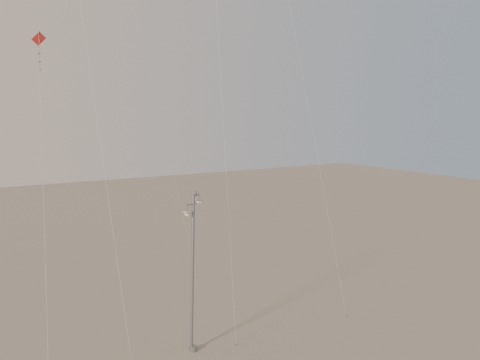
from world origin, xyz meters
TOP-DOWN VIEW (x-y plane):
  - street_lamp at (0.04, 6.09)m, footprint 1.48×0.96m
  - kite_3 at (-8.11, 3.77)m, footprint 2.47×9.20m
  - kite_4 at (7.90, 7.42)m, footprint 3.94×3.23m

SIDE VIEW (x-z plane):
  - street_lamp at x=0.04m, z-range 0.30..9.44m
  - kite_3 at x=-8.11m, z-range 3.95..20.99m
  - kite_4 at x=7.90m, z-range 6.66..30.27m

